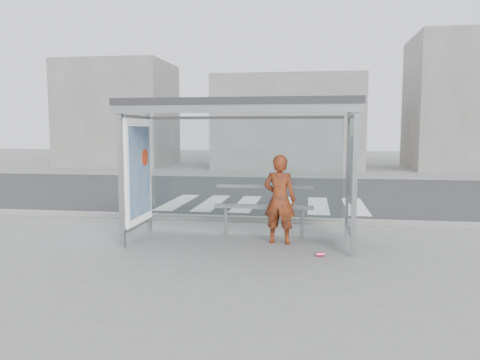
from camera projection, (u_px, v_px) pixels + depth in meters
name	position (u px, v px, depth m)	size (l,w,h in m)	color
ground	(240.00, 242.00, 8.72)	(80.00, 80.00, 0.00)	slate
road	(272.00, 193.00, 15.60)	(30.00, 10.00, 0.01)	#2D2D30
curb	(253.00, 219.00, 10.63)	(30.00, 0.18, 0.12)	gray
crosswalk	(264.00, 204.00, 13.14)	(5.55, 3.00, 0.00)	silver
bus_shelter	(220.00, 135.00, 8.62)	(4.25, 1.65, 2.62)	gray
building_left	(119.00, 115.00, 27.60)	(6.00, 5.00, 6.00)	slate
building_center	(289.00, 123.00, 26.15)	(8.00, 5.00, 5.00)	slate
building_right	(460.00, 103.00, 24.68)	(5.00, 5.00, 7.00)	slate
person	(280.00, 199.00, 8.54)	(0.60, 0.39, 1.63)	#D45B14
bench	(264.00, 207.00, 9.13)	(1.93, 0.28, 1.00)	gray
soda_can	(320.00, 254.00, 7.70)	(0.07, 0.07, 0.13)	#DF4167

